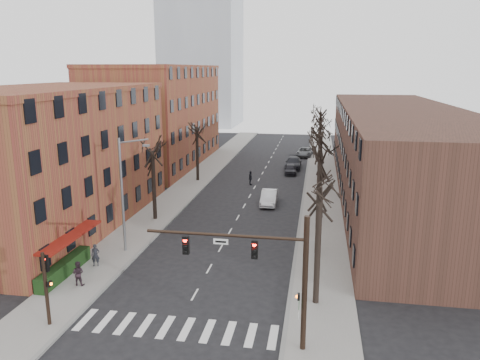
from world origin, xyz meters
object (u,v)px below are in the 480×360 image
at_px(parked_car_mid, 293,163).
at_px(parked_car_near, 290,169).
at_px(silver_sedan, 269,197).
at_px(pedestrian_a, 95,255).

bearing_deg(parked_car_mid, parked_car_near, -92.56).
bearing_deg(silver_sedan, pedestrian_a, -121.54).
relative_size(parked_car_mid, pedestrian_a, 3.35).
relative_size(silver_sedan, parked_car_mid, 0.84).
height_order(silver_sedan, parked_car_mid, parked_car_mid).
bearing_deg(pedestrian_a, silver_sedan, 41.74).
relative_size(silver_sedan, parked_car_near, 1.16).
height_order(parked_car_near, parked_car_mid, parked_car_mid).
xyz_separation_m(parked_car_near, pedestrian_a, (-11.89, -33.35, 0.29)).
distance_m(parked_car_near, parked_car_mid, 3.74).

